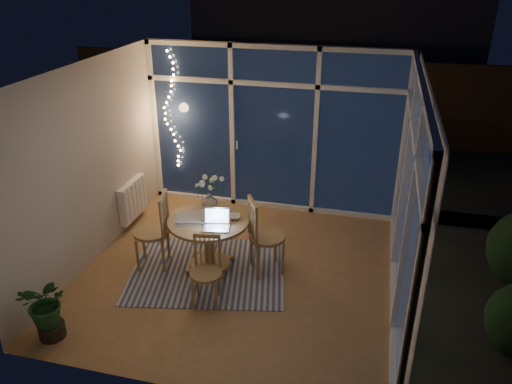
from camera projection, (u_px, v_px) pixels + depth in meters
The scene contains 25 objects.
floor at pixel (240, 272), 6.51m from camera, with size 4.00×4.00×0.00m, color olive.
ceiling at pixel (237, 72), 5.39m from camera, with size 4.00×4.00×0.00m, color white.
wall_back at pixel (274, 130), 7.70m from camera, with size 4.00×0.04×2.60m, color beige.
wall_front at pixel (174, 276), 4.20m from camera, with size 4.00×0.04×2.60m, color beige.
wall_left at pixel (89, 166), 6.39m from camera, with size 0.04×4.00×2.60m, color beige.
wall_right at pixel (413, 200), 5.51m from camera, with size 0.04×4.00×2.60m, color beige.
window_wall_back at pixel (273, 131), 7.67m from camera, with size 4.00×0.10×2.60m, color white.
window_wall_right at pixel (409, 199), 5.52m from camera, with size 0.10×4.00×2.60m, color white.
radiator at pixel (133, 200), 7.55m from camera, with size 0.10×0.70×0.58m, color white.
fairy_lights at pixel (170, 111), 7.86m from camera, with size 0.24×0.10×1.85m, color #FFB866, non-canonical shape.
garden_patio at pixel (325, 149), 10.81m from camera, with size 12.00×6.00×0.10m, color black.
garden_fence at pixel (307, 99), 10.94m from camera, with size 11.00×0.08×1.80m, color #332312.
neighbour_roof at pixel (338, 21), 12.95m from camera, with size 7.00×3.00×2.20m, color #31323A.
garden_shrubs at pixel (248, 147), 9.47m from camera, with size 0.90×0.90×0.90m, color black.
rug at pixel (208, 270), 6.54m from camera, with size 1.99×1.59×0.01m, color beige.
dining_table at pixel (209, 244), 6.48m from camera, with size 1.04×1.04×0.71m, color #9D7D47.
chair_left at pixel (151, 230), 6.44m from camera, with size 0.49×0.49×1.06m, color #9D7D47.
chair_right at pixel (267, 235), 6.33m from camera, with size 0.49×0.49×1.05m, color #9D7D47.
chair_front at pixel (206, 272), 5.77m from camera, with size 0.40×0.40×0.86m, color #9D7D47.
laptop at pixel (216, 220), 6.07m from camera, with size 0.33×0.28×0.24m, color silver, non-canonical shape.
flower_vase at pixel (209, 201), 6.56m from camera, with size 0.20×0.20×0.21m, color white.
bowl at pixel (234, 217), 6.35m from camera, with size 0.15×0.15×0.04m, color white.
newspapers at pixel (192, 217), 6.36m from camera, with size 0.42×0.32×0.02m, color white.
phone at pixel (214, 225), 6.20m from camera, with size 0.10×0.05×0.01m, color black.
potted_plant at pixel (47, 308), 5.26m from camera, with size 0.54×0.47×0.76m, color #18451F.
Camera 1 is at (1.51, -5.22, 3.74)m, focal length 35.00 mm.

